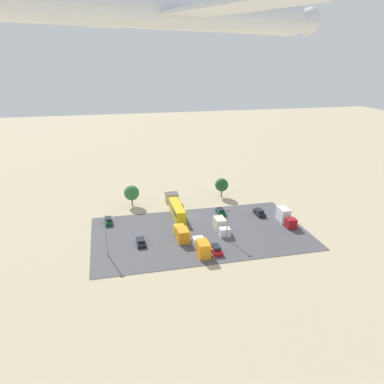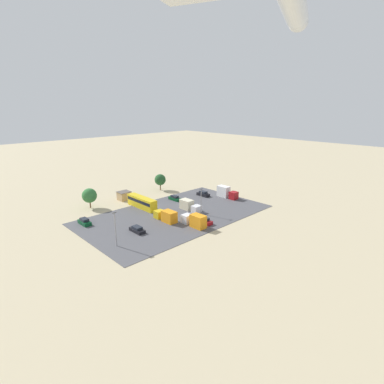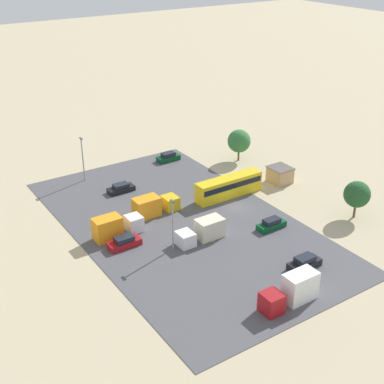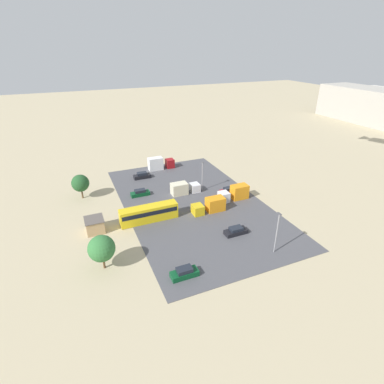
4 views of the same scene
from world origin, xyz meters
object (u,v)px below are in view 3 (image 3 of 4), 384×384
at_px(parked_car_0, 168,157).
at_px(parked_truck_2, 153,206).
at_px(shed_building, 280,175).
at_px(parked_truck_0, 115,227).
at_px(parked_car_2, 304,263).
at_px(parked_truck_3, 292,291).
at_px(bus, 229,186).
at_px(parked_car_3, 121,188).
at_px(parked_truck_1, 203,231).
at_px(parked_car_1, 124,242).
at_px(parked_car_4, 271,224).

xyz_separation_m(parked_car_0, parked_truck_2, (-16.65, 12.73, 0.69)).
bearing_deg(shed_building, parked_truck_0, 91.64).
bearing_deg(parked_car_2, parked_car_0, 174.63).
bearing_deg(parked_car_0, parked_truck_2, -37.39).
bearing_deg(parked_truck_3, parked_truck_0, 22.73).
height_order(shed_building, bus, bus).
relative_size(parked_car_0, parked_truck_0, 0.61).
height_order(parked_car_3, parked_truck_2, parked_truck_2).
distance_m(parked_car_0, parked_truck_2, 20.97).
xyz_separation_m(parked_truck_0, parked_truck_1, (-7.47, -9.87, -0.21)).
height_order(parked_car_1, parked_car_4, parked_car_1).
xyz_separation_m(parked_car_2, parked_car_4, (9.98, -3.12, -0.04)).
height_order(parked_truck_2, parked_truck_3, parked_truck_3).
bearing_deg(parked_truck_0, shed_building, 91.64).
bearing_deg(parked_car_4, bus, 174.57).
relative_size(parked_truck_2, parked_truck_3, 0.97).
height_order(parked_car_0, parked_truck_2, parked_truck_2).
bearing_deg(parked_car_2, parked_truck_0, -140.64).
xyz_separation_m(shed_building, parked_truck_2, (1.93, 23.89, 0.05)).
bearing_deg(parked_car_0, parked_truck_0, -46.50).
bearing_deg(bus, parked_truck_3, 157.97).
bearing_deg(parked_truck_1, parked_car_3, 7.82).
bearing_deg(parked_truck_3, parked_car_4, -33.42).
bearing_deg(parked_car_2, parked_truck_1, -151.99).
relative_size(bus, parked_truck_0, 1.65).
height_order(parked_car_2, parked_car_4, parked_car_2).
xyz_separation_m(parked_car_2, parked_car_3, (32.95, 9.65, -0.10)).
bearing_deg(shed_building, bus, 87.52).
distance_m(parked_truck_0, parked_truck_1, 12.38).
height_order(shed_building, parked_truck_1, parked_truck_1).
xyz_separation_m(bus, parked_car_4, (-11.86, 1.13, -1.14)).
distance_m(parked_car_2, parked_car_3, 34.34).
bearing_deg(parked_car_0, shed_building, 30.98).
distance_m(parked_car_0, parked_car_4, 29.99).
bearing_deg(parked_car_1, parked_truck_0, 175.97).
bearing_deg(parked_truck_1, parked_car_0, -21.59).
xyz_separation_m(bus, parked_truck_3, (-26.24, 10.62, -0.15)).
bearing_deg(parked_truck_0, parked_car_3, 150.27).
bearing_deg(parked_car_4, parked_truck_0, -117.79).
bearing_deg(bus, parked_car_0, 1.55).
relative_size(parked_car_3, parked_truck_0, 0.62).
xyz_separation_m(parked_car_1, parked_truck_3, (-21.74, -10.64, 0.98)).
bearing_deg(parked_truck_0, parked_car_4, 62.21).
bearing_deg(parked_truck_2, parked_car_3, -175.96).
xyz_separation_m(parked_truck_0, parked_truck_3, (-24.87, -10.42, 0.13)).
bearing_deg(parked_car_0, parked_truck_1, -21.59).
distance_m(parked_truck_1, parked_truck_2, 10.51).
height_order(parked_car_2, parked_truck_3, parked_truck_3).
height_order(parked_car_2, parked_car_3, parked_car_2).
xyz_separation_m(parked_truck_0, parked_truck_2, (2.84, -7.81, -0.14)).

